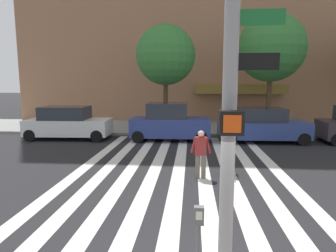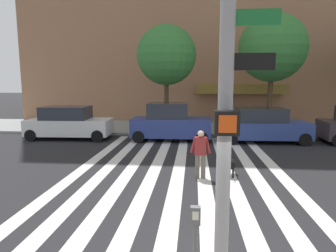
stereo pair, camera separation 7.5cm
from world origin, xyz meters
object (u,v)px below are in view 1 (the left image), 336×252
(parked_car_behind_first, at_px, (170,123))
(street_tree_middle, at_px, (271,48))
(parking_meter_curbside, at_px, (199,239))
(traffic_light_pole, at_px, (232,55))
(street_tree_nearest, at_px, (166,55))
(parked_car_third_in_line, at_px, (262,126))
(dog_on_leash, at_px, (231,163))
(pedestrian_dog_walker, at_px, (201,152))
(parked_car_near_curb, at_px, (68,123))

(parked_car_behind_first, height_order, street_tree_middle, street_tree_middle)
(parking_meter_curbside, height_order, street_tree_middle, street_tree_middle)
(traffic_light_pole, relative_size, street_tree_nearest, 0.88)
(parked_car_behind_first, bearing_deg, parking_meter_curbside, -83.75)
(parked_car_third_in_line, xyz_separation_m, street_tree_middle, (1.13, 3.23, 4.46))
(parking_meter_curbside, bearing_deg, traffic_light_pole, -43.59)
(parking_meter_curbside, bearing_deg, parked_car_third_in_line, 73.05)
(parking_meter_curbside, relative_size, street_tree_middle, 0.18)
(parked_car_third_in_line, relative_size, dog_on_leash, 4.76)
(parking_meter_curbside, xyz_separation_m, pedestrian_dog_walker, (0.21, 5.71, -0.10))
(parked_car_behind_first, relative_size, street_tree_nearest, 0.66)
(parking_meter_curbside, relative_size, parked_car_third_in_line, 0.29)
(parked_car_third_in_line, height_order, street_tree_middle, street_tree_middle)
(parked_car_near_curb, relative_size, parked_car_behind_first, 1.09)
(traffic_light_pole, bearing_deg, parked_car_near_curb, 121.10)
(traffic_light_pole, xyz_separation_m, parked_car_third_in_line, (3.37, 12.49, -2.62))
(street_tree_nearest, bearing_deg, parked_car_third_in_line, -23.13)
(traffic_light_pole, height_order, pedestrian_dog_walker, traffic_light_pole)
(parking_meter_curbside, distance_m, pedestrian_dog_walker, 5.72)
(traffic_light_pole, distance_m, street_tree_nearest, 15.04)
(parked_car_behind_first, bearing_deg, traffic_light_pole, -82.37)
(traffic_light_pole, xyz_separation_m, parked_car_behind_first, (-1.67, 12.49, -2.54))
(parked_car_third_in_line, distance_m, street_tree_middle, 5.62)
(parking_meter_curbside, distance_m, dog_on_leash, 6.26)
(parking_meter_curbside, xyz_separation_m, parked_car_near_curb, (-7.19, 12.17, -0.12))
(street_tree_nearest, xyz_separation_m, street_tree_middle, (6.60, 0.89, 0.48))
(parked_car_behind_first, distance_m, street_tree_middle, 8.23)
(parked_car_behind_first, xyz_separation_m, street_tree_nearest, (-0.43, 2.33, 3.91))
(traffic_light_pole, xyz_separation_m, pedestrian_dog_walker, (-0.14, 6.04, -2.59))
(parking_meter_curbside, relative_size, dog_on_leash, 1.36)
(street_tree_middle, distance_m, dog_on_leash, 11.10)
(parked_car_behind_first, xyz_separation_m, pedestrian_dog_walker, (1.54, -6.46, -0.06))
(traffic_light_pole, xyz_separation_m, dog_on_leash, (0.94, 6.43, -3.08))
(parked_car_near_curb, xyz_separation_m, pedestrian_dog_walker, (7.40, -6.46, 0.02))
(street_tree_middle, bearing_deg, parked_car_third_in_line, -109.27)
(parked_car_near_curb, height_order, dog_on_leash, parked_car_near_curb)
(parked_car_near_curb, bearing_deg, dog_on_leash, -35.58)
(parked_car_near_curb, xyz_separation_m, street_tree_middle, (12.03, 3.23, 4.46))
(parked_car_third_in_line, relative_size, street_tree_middle, 0.65)
(parked_car_near_curb, xyz_separation_m, street_tree_nearest, (5.43, 2.34, 3.98))
(parked_car_third_in_line, height_order, pedestrian_dog_walker, parked_car_third_in_line)
(street_tree_nearest, relative_size, dog_on_leash, 6.61)
(traffic_light_pole, height_order, street_tree_nearest, street_tree_nearest)
(traffic_light_pole, bearing_deg, street_tree_nearest, 98.07)
(traffic_light_pole, relative_size, dog_on_leash, 5.80)
(parking_meter_curbside, relative_size, parked_car_near_curb, 0.29)
(traffic_light_pole, bearing_deg, street_tree_middle, 74.05)
(street_tree_nearest, xyz_separation_m, dog_on_leash, (3.04, -8.40, -4.44))
(parked_car_third_in_line, bearing_deg, dog_on_leash, -111.79)
(parked_car_behind_first, height_order, dog_on_leash, parked_car_behind_first)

